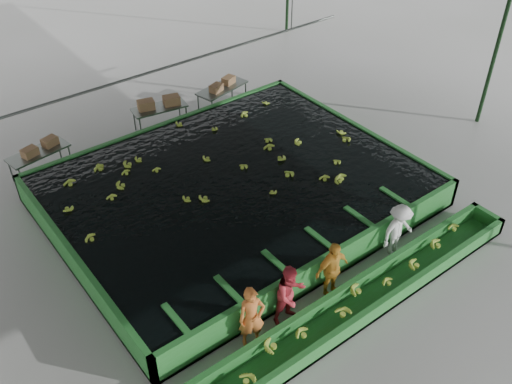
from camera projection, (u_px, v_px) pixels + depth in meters
ground at (267, 229)px, 15.88m from camera, size 80.00×80.00×0.00m
shed_roof at (270, 62)px, 12.84m from camera, size 20.00×22.00×0.04m
shed_posts at (268, 154)px, 14.36m from camera, size 20.00×22.00×5.00m
flotation_tank at (235, 190)px, 16.55m from camera, size 10.00×8.00×0.90m
tank_water at (235, 179)px, 16.31m from camera, size 9.70×7.70×0.00m
sorting_trough at (362, 301)px, 13.47m from camera, size 10.00×1.00×0.50m
cableway_rail at (165, 68)px, 17.20m from camera, size 0.08×0.08×14.00m
rail_hanger_right at (292, 0)px, 19.01m from camera, size 0.04×0.04×2.00m
worker_a at (252, 317)px, 12.33m from camera, size 0.71×0.58×1.65m
worker_b at (290, 294)px, 12.87m from camera, size 0.82×0.66×1.63m
worker_c at (332, 270)px, 13.50m from camera, size 0.98×0.46×1.62m
worker_d at (398, 230)px, 14.65m from camera, size 1.03×0.61×1.57m
packing_table_left at (41, 163)px, 17.70m from camera, size 1.96×1.04×0.85m
packing_table_mid at (161, 118)px, 19.92m from camera, size 1.97×1.03×0.85m
packing_table_right at (222, 98)px, 20.98m from camera, size 2.13×1.20×0.91m
box_stack_left at (41, 150)px, 17.51m from camera, size 1.24×0.65×0.26m
box_stack_mid at (159, 107)px, 19.68m from camera, size 1.51×0.79×0.31m
box_stack_right at (223, 87)px, 20.70m from camera, size 1.26×0.70×0.26m
floating_bananas at (219, 167)px, 16.81m from camera, size 8.50×5.80×0.12m
trough_bananas at (362, 296)px, 13.38m from camera, size 9.17×0.61×0.12m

